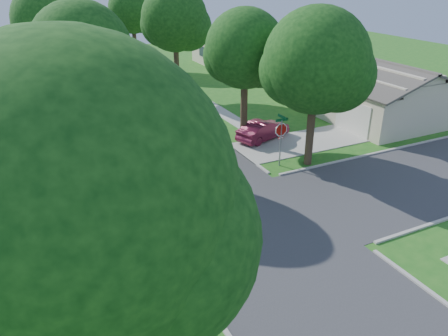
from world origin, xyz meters
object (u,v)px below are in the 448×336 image
tree_w_mid (53,24)px  car_curb_west (62,69)px  tree_e_near (246,52)px  car_curb_east (118,74)px  car_driveway (263,130)px  stop_sign_ne (281,132)px  tree_e_far (133,12)px  tree_w_far (39,21)px  tree_ne_corner (317,66)px  house_ne_near (359,91)px  tree_e_mid (175,21)px  stop_sign_sw (184,281)px  house_ne_far (247,54)px  tree_sw_corner (79,212)px  tree_w_near (83,58)px

tree_w_mid → car_curb_west: size_ratio=2.18×
tree_e_near → car_curb_east: 20.04m
tree_w_mid → car_driveway: bearing=-49.2°
stop_sign_ne → tree_e_far: tree_e_far is taller
tree_e_near → tree_w_far: (-9.40, 25.00, -0.14)m
tree_ne_corner → house_ne_near: tree_ne_corner is taller
car_curb_east → tree_w_mid: bearing=-132.7°
tree_e_mid → car_curb_east: (-3.56, 7.13, -5.43)m
car_curb_east → tree_ne_corner: bearing=-81.2°
tree_w_far → house_ne_near: tree_w_far is taller
tree_w_far → house_ne_near: 31.17m
stop_sign_sw → tree_e_mid: (9.46, 25.71, 4.22)m
tree_e_far → house_ne_far: 13.09m
car_driveway → tree_w_mid: bearing=21.6°
tree_ne_corner → car_curb_west: (-9.56, 29.93, -4.96)m
house_ne_far → stop_sign_sw: bearing=-121.6°
house_ne_near → car_curb_east: size_ratio=2.80×
tree_e_near → car_curb_west: (-7.95, 25.13, -5.01)m
tree_sw_corner → house_ne_near: (23.43, 17.99, -4.75)m
stop_sign_ne → tree_e_far: size_ratio=0.34×
tree_w_far → house_ne_far: tree_w_far is taller
tree_w_near → tree_sw_corner: (-2.79, -16.00, 0.15)m
tree_w_near → tree_w_mid: 12.01m
stop_sign_ne → tree_w_near: 11.07m
tree_w_near → car_curb_east: 20.69m
tree_w_near → house_ne_near: size_ratio=0.66×
tree_w_near → house_ne_far: bearing=44.1°
tree_e_near → tree_w_mid: 15.26m
tree_sw_corner → car_curb_east: (8.64, 35.13, -5.44)m
tree_e_far → tree_sw_corner: bearing=-106.6°
tree_w_mid → house_ne_far: (20.63, 7.99, -4.97)m
tree_ne_corner → house_ne_far: bearing=68.8°
house_ne_near → car_curb_east: (-14.79, 17.14, -0.69)m
car_driveway → car_curb_east: car_curb_east is taller
tree_sw_corner → tree_ne_corner: 17.78m
tree_w_far → tree_e_far: bearing=0.0°
tree_w_far → stop_sign_ne: bearing=-72.3°
house_ne_near → car_curb_west: bearing=129.7°
tree_w_far → car_driveway: (10.65, -25.31, -4.86)m
stop_sign_ne → tree_e_mid: tree_e_mid is taller
tree_e_near → car_driveway: size_ratio=2.11×
tree_w_far → car_driveway: tree_w_far is taller
house_ne_near → tree_sw_corner: bearing=-142.5°
tree_w_mid → car_curb_east: tree_w_mid is taller
tree_e_near → tree_e_mid: size_ratio=0.90×
tree_e_near → tree_w_near: (-9.40, 0.00, 0.47)m
tree_w_near → stop_sign_ne: bearing=-24.7°
stop_sign_ne → house_ne_near: house_ne_near is taller
tree_e_mid → tree_e_far: (-0.00, 13.00, -0.27)m
tree_e_near → house_ne_far: (11.24, 19.99, -4.13)m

